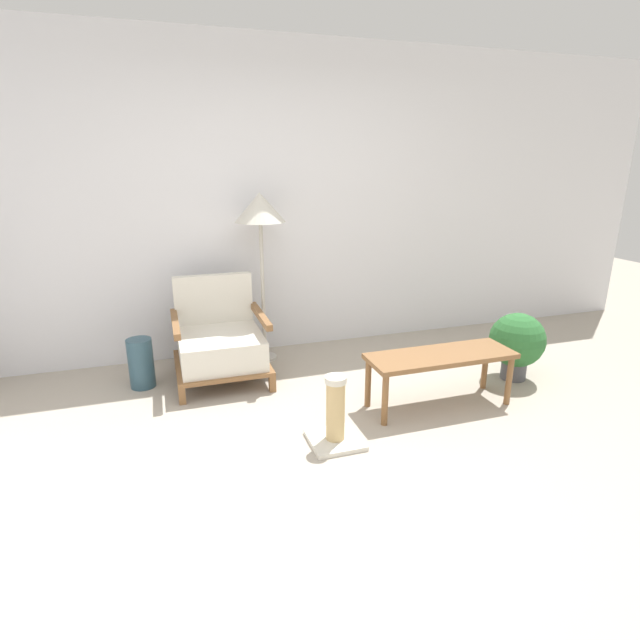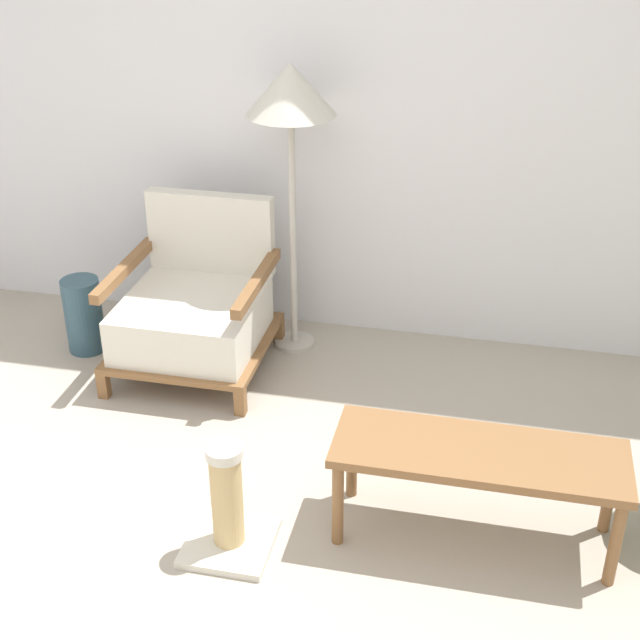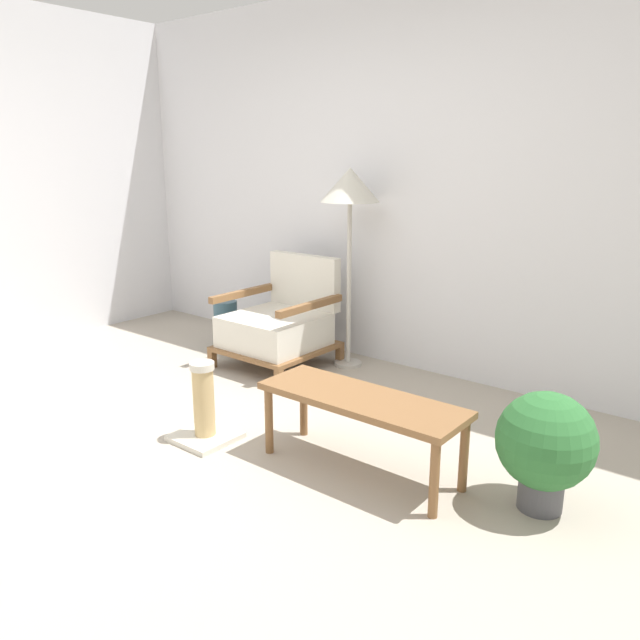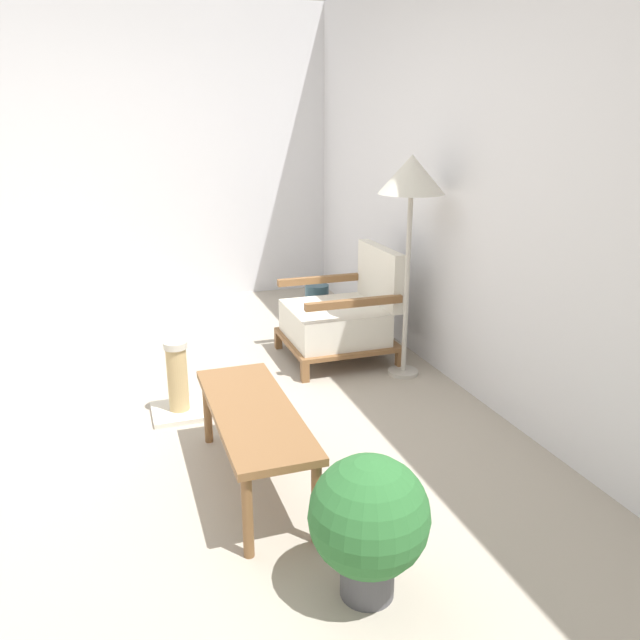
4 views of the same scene
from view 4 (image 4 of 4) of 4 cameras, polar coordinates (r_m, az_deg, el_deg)
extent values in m
plane|color=#A89E8E|center=(3.76, -18.33, -9.43)|extent=(14.00, 14.00, 0.00)
cube|color=silver|center=(3.99, 13.56, 12.84)|extent=(8.00, 0.06, 2.70)
cube|color=silver|center=(6.04, -15.34, 14.27)|extent=(0.06, 8.00, 2.70)
cube|color=brown|center=(4.76, -3.84, -1.83)|extent=(0.05, 0.05, 0.13)
cube|color=brown|center=(4.15, -1.38, -4.82)|extent=(0.05, 0.05, 0.13)
cube|color=brown|center=(4.97, 3.89, -0.96)|extent=(0.05, 0.05, 0.13)
cube|color=brown|center=(4.39, 7.28, -3.65)|extent=(0.05, 0.05, 0.13)
cube|color=brown|center=(4.53, 1.50, -1.77)|extent=(0.73, 0.74, 0.03)
cube|color=silver|center=(4.48, 1.28, -0.22)|extent=(0.65, 0.64, 0.23)
cube|color=silver|center=(4.52, 5.50, 4.11)|extent=(0.65, 0.08, 0.41)
cube|color=brown|center=(4.72, 0.14, 3.72)|extent=(0.05, 0.68, 0.05)
cube|color=brown|center=(4.12, 3.15, 1.57)|extent=(0.05, 0.68, 0.05)
cylinder|color=#B7B2A8|center=(4.33, 7.60, -4.72)|extent=(0.21, 0.21, 0.03)
cylinder|color=#B7B2A8|center=(4.14, 7.94, 3.11)|extent=(0.03, 0.03, 1.20)
cone|color=beige|center=(4.02, 8.39, 13.05)|extent=(0.42, 0.42, 0.24)
cube|color=brown|center=(2.91, -6.13, -8.34)|extent=(1.07, 0.37, 0.04)
cylinder|color=brown|center=(3.42, -10.25, -8.16)|extent=(0.04, 0.04, 0.37)
cylinder|color=brown|center=(2.58, -6.63, -17.42)|extent=(0.04, 0.04, 0.37)
cylinder|color=brown|center=(3.46, -5.55, -7.58)|extent=(0.04, 0.04, 0.37)
cylinder|color=brown|center=(2.64, -0.32, -16.37)|extent=(0.04, 0.04, 0.37)
cylinder|color=#2D4C5B|center=(5.08, -0.29, 1.06)|extent=(0.19, 0.19, 0.40)
cylinder|color=#4C4C51|center=(2.47, 4.34, -22.33)|extent=(0.20, 0.20, 0.15)
sphere|color=#2D6B33|center=(2.31, 4.50, -17.40)|extent=(0.44, 0.44, 0.44)
cube|color=beige|center=(3.83, -12.67, -8.14)|extent=(0.32, 0.32, 0.03)
cylinder|color=tan|center=(3.74, -12.88, -5.29)|extent=(0.12, 0.12, 0.38)
cylinder|color=beige|center=(3.67, -13.11, -2.23)|extent=(0.14, 0.14, 0.04)
camera|label=1|loc=(4.97, -48.15, 12.54)|focal=28.00mm
camera|label=2|loc=(3.39, -62.80, 20.29)|focal=50.00mm
camera|label=3|loc=(2.03, -81.07, -0.44)|focal=35.00mm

